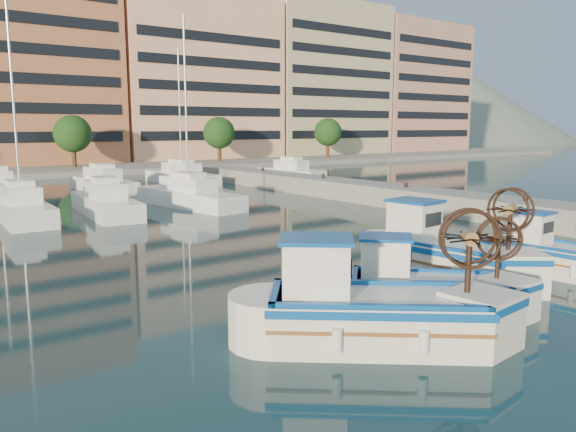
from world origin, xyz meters
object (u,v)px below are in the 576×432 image
object	(u,v)px
fishing_boat_a	(368,309)
fishing_boat_d	(558,254)
fishing_boat_b	(423,288)
fishing_boat_c	(444,252)

from	to	relation	value
fishing_boat_a	fishing_boat_d	size ratio (longest dim) A/B	1.19
fishing_boat_b	fishing_boat_d	bearing A→B (deg)	-44.18
fishing_boat_b	fishing_boat_c	xyz separation A→B (m)	(3.48, 2.12, 0.13)
fishing_boat_c	fishing_boat_a	bearing A→B (deg)	-162.78
fishing_boat_a	fishing_boat_d	distance (m)	9.51
fishing_boat_a	fishing_boat_b	world-z (taller)	fishing_boat_a
fishing_boat_b	fishing_boat_d	xyz separation A→B (m)	(6.87, 0.11, -0.02)
fishing_boat_a	fishing_boat_b	size ratio (longest dim) A/B	1.23
fishing_boat_a	fishing_boat_d	bearing A→B (deg)	-46.27
fishing_boat_c	fishing_boat_d	world-z (taller)	fishing_boat_c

